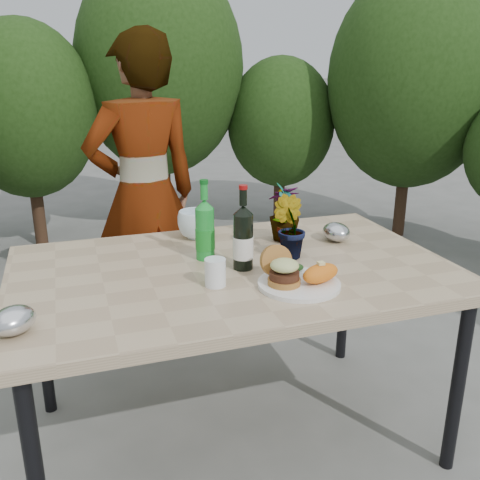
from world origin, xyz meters
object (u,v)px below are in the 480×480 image
object	(u,v)px
dinner_plate	(299,284)
person	(144,196)
patio_table	(233,281)
wine_bottle	(243,239)

from	to	relation	value
dinner_plate	person	xyz separation A→B (m)	(-0.34, 1.18, 0.05)
patio_table	person	size ratio (longest dim) A/B	0.98
patio_table	dinner_plate	size ratio (longest dim) A/B	5.71
patio_table	dinner_plate	world-z (taller)	dinner_plate
patio_table	wine_bottle	world-z (taller)	wine_bottle
patio_table	wine_bottle	size ratio (longest dim) A/B	5.14
dinner_plate	person	bearing A→B (deg)	106.07
person	patio_table	bearing A→B (deg)	90.27
patio_table	wine_bottle	distance (m)	0.18
dinner_plate	person	world-z (taller)	person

